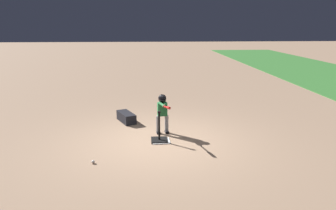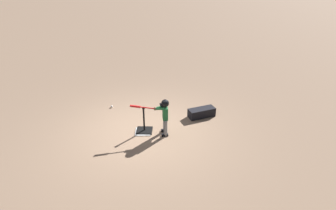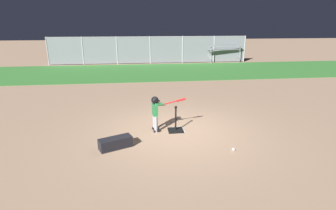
{
  "view_description": "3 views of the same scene",
  "coord_description": "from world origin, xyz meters",
  "px_view_note": "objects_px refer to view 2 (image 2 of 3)",
  "views": [
    {
      "loc": [
        7.63,
        -0.26,
        2.85
      ],
      "look_at": [
        -0.23,
        0.28,
        0.88
      ],
      "focal_mm": 35.0,
      "sensor_mm": 36.0,
      "label": 1
    },
    {
      "loc": [
        -0.92,
        6.37,
        4.04
      ],
      "look_at": [
        -0.74,
        0.12,
        0.88
      ],
      "focal_mm": 28.0,
      "sensor_mm": 36.0,
      "label": 2
    },
    {
      "loc": [
        -1.17,
        -7.1,
        3.09
      ],
      "look_at": [
        -0.28,
        0.13,
        0.79
      ],
      "focal_mm": 28.0,
      "sensor_mm": 36.0,
      "label": 3
    }
  ],
  "objects_px": {
    "batter_child": "(164,113)",
    "equipment_bag": "(202,113)",
    "batting_tee": "(144,128)",
    "baseball": "(112,106)"
  },
  "relations": [
    {
      "from": "batter_child",
      "to": "equipment_bag",
      "type": "bearing_deg",
      "value": -138.16
    },
    {
      "from": "batting_tee",
      "to": "baseball",
      "type": "distance_m",
      "value": 1.91
    },
    {
      "from": "baseball",
      "to": "batting_tee",
      "type": "bearing_deg",
      "value": 131.2
    },
    {
      "from": "baseball",
      "to": "batter_child",
      "type": "bearing_deg",
      "value": 139.49
    },
    {
      "from": "batting_tee",
      "to": "batter_child",
      "type": "distance_m",
      "value": 0.8
    },
    {
      "from": "baseball",
      "to": "equipment_bag",
      "type": "distance_m",
      "value": 3.01
    },
    {
      "from": "baseball",
      "to": "equipment_bag",
      "type": "xyz_separation_m",
      "value": [
        -2.96,
        0.53,
        0.1
      ]
    },
    {
      "from": "batting_tee",
      "to": "baseball",
      "type": "bearing_deg",
      "value": -48.8
    },
    {
      "from": "equipment_bag",
      "to": "batting_tee",
      "type": "bearing_deg",
      "value": 4.66
    },
    {
      "from": "batting_tee",
      "to": "baseball",
      "type": "height_order",
      "value": "batting_tee"
    }
  ]
}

